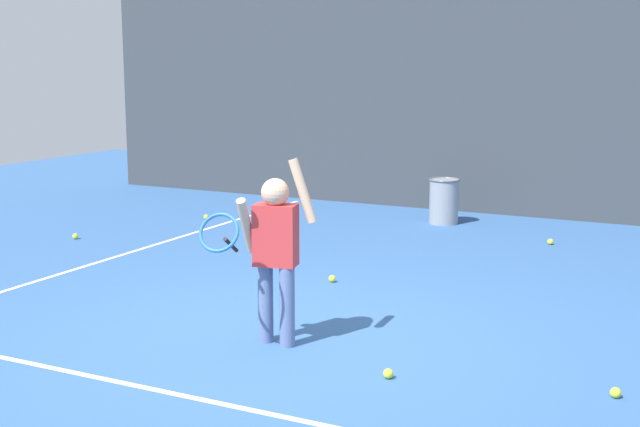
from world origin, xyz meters
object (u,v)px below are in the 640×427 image
(tennis_ball_0, at_px, (388,374))
(tennis_ball_6, at_px, (550,242))
(tennis_ball_3, at_px, (206,217))
(tennis_ball_4, at_px, (332,279))
(tennis_player, at_px, (273,246))
(tennis_ball_2, at_px, (615,393))
(ball_hopper, at_px, (444,201))
(tennis_ball_5, at_px, (75,236))

(tennis_ball_0, xyz_separation_m, tennis_ball_6, (0.06, 4.57, 0.00))
(tennis_ball_3, relative_size, tennis_ball_6, 1.00)
(tennis_ball_3, height_order, tennis_ball_4, same)
(tennis_player, bearing_deg, tennis_ball_2, -10.64)
(tennis_player, height_order, tennis_ball_3, tennis_player)
(tennis_ball_2, height_order, tennis_ball_4, same)
(ball_hopper, height_order, tennis_ball_0, ball_hopper)
(ball_hopper, bearing_deg, tennis_ball_6, -24.55)
(tennis_player, relative_size, tennis_ball_4, 20.46)
(tennis_player, distance_m, tennis_ball_4, 1.93)
(tennis_ball_6, bearing_deg, ball_hopper, 155.45)
(tennis_ball_2, bearing_deg, tennis_ball_0, -166.56)
(ball_hopper, relative_size, tennis_ball_5, 8.52)
(ball_hopper, bearing_deg, tennis_ball_3, -157.99)
(tennis_ball_0, distance_m, tennis_ball_6, 4.57)
(tennis_ball_0, height_order, tennis_ball_4, same)
(ball_hopper, relative_size, tennis_ball_2, 8.52)
(tennis_ball_6, bearing_deg, tennis_ball_3, -173.85)
(ball_hopper, height_order, tennis_ball_4, ball_hopper)
(tennis_ball_0, relative_size, tennis_ball_4, 1.00)
(tennis_ball_4, xyz_separation_m, tennis_ball_6, (1.44, 2.55, 0.00))
(tennis_ball_6, bearing_deg, tennis_ball_0, -90.73)
(tennis_player, distance_m, tennis_ball_3, 5.06)
(tennis_ball_2, bearing_deg, tennis_player, -178.38)
(ball_hopper, height_order, tennis_ball_6, ball_hopper)
(tennis_player, bearing_deg, ball_hopper, 82.53)
(tennis_ball_5, bearing_deg, ball_hopper, 39.30)
(tennis_player, relative_size, ball_hopper, 2.40)
(ball_hopper, xyz_separation_m, tennis_ball_3, (-2.79, -1.13, -0.26))
(tennis_player, height_order, tennis_ball_6, tennis_player)
(tennis_ball_3, xyz_separation_m, tennis_ball_4, (2.81, -2.09, 0.00))
(tennis_ball_0, distance_m, tennis_ball_5, 5.41)
(tennis_ball_0, xyz_separation_m, tennis_ball_3, (-4.20, 4.11, 0.00))
(ball_hopper, distance_m, tennis_ball_2, 5.64)
(tennis_ball_6, bearing_deg, tennis_ball_2, -73.03)
(tennis_ball_2, bearing_deg, ball_hopper, 119.33)
(tennis_ball_0, bearing_deg, ball_hopper, 105.05)
(tennis_ball_2, relative_size, tennis_ball_4, 1.00)
(tennis_ball_3, bearing_deg, tennis_ball_2, -34.28)
(tennis_player, xyz_separation_m, tennis_ball_2, (2.34, 0.07, -0.69))
(ball_hopper, relative_size, tennis_ball_0, 8.52)
(tennis_player, height_order, tennis_ball_5, tennis_player)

